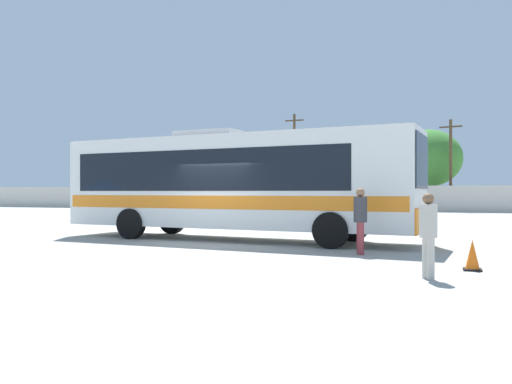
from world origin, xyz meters
name	(u,v)px	position (x,y,z in m)	size (l,w,h in m)	color
ground_plane	(295,224)	(0.00, 10.00, 0.00)	(300.00, 300.00, 0.00)	#A3A099
perimeter_wall	(353,198)	(0.00, 28.88, 1.05)	(80.00, 0.30, 2.10)	beige
coach_bus_white_orange	(230,181)	(0.06, 1.22, 1.96)	(12.38, 3.88, 3.68)	white
attendant_by_bus_door	(360,217)	(4.78, -1.55, 0.97)	(0.45, 0.45, 1.71)	#99383D
passenger_waiting_on_apron	(428,230)	(6.48, -4.96, 0.90)	(0.45, 0.45, 1.59)	#B7B2A8
parked_car_leftmost_black	(202,202)	(-11.89, 24.57, 0.77)	(4.19, 2.14, 1.44)	black
parked_car_second_black	(269,202)	(-6.33, 25.64, 0.77)	(4.45, 2.07, 1.44)	black
parked_car_third_silver	(368,203)	(1.67, 25.43, 0.75)	(4.12, 2.10, 1.41)	#B7BABF
utility_pole_near	(451,163)	(7.76, 30.48, 3.95)	(1.78, 0.55, 7.54)	#4C3823
utility_pole_far	(294,159)	(-6.03, 32.57, 4.66)	(1.80, 0.24, 8.95)	#4C3823
roadside_tree_left	(211,161)	(-14.90, 33.30, 4.69)	(3.61, 3.61, 6.26)	brown
roadside_tree_midleft	(314,166)	(-4.50, 34.31, 4.10)	(3.30, 3.30, 5.53)	brown
roadside_tree_midright	(427,158)	(5.88, 33.56, 4.57)	(6.00, 6.00, 7.12)	brown
traffic_cone_on_apron	(472,255)	(7.32, -3.55, 0.31)	(0.36, 0.36, 0.64)	black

